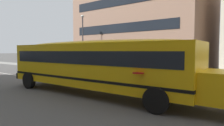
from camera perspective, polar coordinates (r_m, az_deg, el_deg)
The scene contains 7 objects.
ground_plane at distance 11.91m, azimuth 0.47°, elevation -8.03°, with size 400.00×400.00×0.00m, color #54514F.
sidewalk_far at distance 19.13m, azimuth 15.67°, elevation -3.74°, with size 120.00×3.00×0.01m, color gray.
lane_centreline at distance 11.90m, azimuth 0.47°, elevation -8.01°, with size 110.00×0.16×0.01m, color silver.
school_bus at distance 10.72m, azimuth -4.58°, elevation 0.17°, with size 13.31×3.17×2.96m.
parked_car_red_by_lamppost at distance 25.64m, azimuth -16.38°, elevation -0.04°, with size 3.99×2.06×1.64m.
street_lamp at distance 24.45m, azimuth -8.60°, elevation 8.03°, with size 0.44×0.44×6.80m.
apartment_block_far_left at distance 29.59m, azimuth 10.38°, elevation 11.78°, with size 16.77×13.87×13.30m.
Camera 1 is at (7.02, -9.32, 2.39)m, focal length 31.13 mm.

